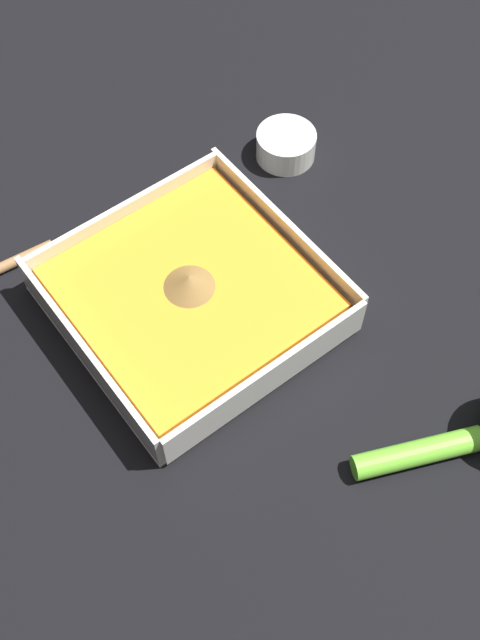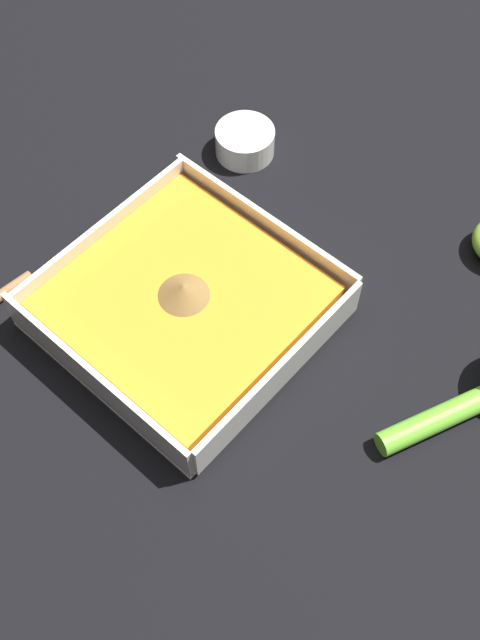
% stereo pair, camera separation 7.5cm
% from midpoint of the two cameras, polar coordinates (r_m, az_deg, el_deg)
% --- Properties ---
extents(ground_plane, '(4.00, 4.00, 0.00)m').
position_cam_midpoint_polar(ground_plane, '(0.80, 0.41, 1.62)').
color(ground_plane, black).
extents(square_dish, '(0.25, 0.25, 0.06)m').
position_cam_midpoint_polar(square_dish, '(0.77, -0.84, 1.34)').
color(square_dish, silver).
rests_on(square_dish, ground_plane).
extents(spice_bowl, '(0.07, 0.07, 0.03)m').
position_cam_midpoint_polar(spice_bowl, '(0.92, 5.90, 12.91)').
color(spice_bowl, silver).
rests_on(spice_bowl, ground_plane).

